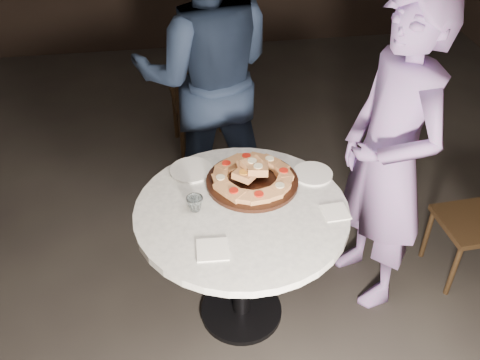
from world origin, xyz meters
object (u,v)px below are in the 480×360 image
Objects in this scene: serving_board at (252,182)px; diner_teal at (389,161)px; table at (242,230)px; focaccia_pile at (252,175)px; chair_far at (203,92)px; diner_navy at (207,75)px; water_glass at (195,204)px.

diner_teal reaches higher than serving_board.
serving_board reaches higher than table.
chair_far is at bearing 95.17° from focaccia_pile.
diner_navy reaches higher than focaccia_pile.
focaccia_pile is at bearing 104.17° from diner_navy.
diner_teal is at bearing 9.30° from table.
diner_teal is (0.81, -0.93, -0.06)m from diner_navy.
serving_board is at bearing 89.95° from chair_far.
diner_navy is at bearing 98.81° from focaccia_pile.
water_glass is 0.98m from diner_teal.
table is 0.66× the size of diner_navy.
water_glass reaches higher than table.
water_glass is at bearing -151.82° from serving_board.
table is 15.64× the size of water_glass.
table is 3.05× the size of focaccia_pile.
table is 0.28m from water_glass.
focaccia_pile is 0.23× the size of diner_teal.
focaccia_pile is 0.89m from diner_navy.
diner_teal is at bearing 136.19° from diner_navy.
focaccia_pile is at bearing 28.48° from water_glass.
serving_board is at bearing -94.26° from focaccia_pile.
serving_board is at bearing 104.14° from diner_navy.
table is 0.80m from diner_teal.
table is 1.34× the size of chair_far.
serving_board is 5.81× the size of water_glass.
focaccia_pile reaches higher than serving_board.
focaccia_pile is (0.00, 0.00, 0.04)m from serving_board.
diner_navy reaches higher than diner_teal.
diner_teal is at bearing -4.95° from serving_board.
water_glass is at bearing -151.52° from focaccia_pile.
diner_navy is (-0.01, -0.53, 0.40)m from chair_far.
diner_teal is (0.97, 0.10, 0.07)m from water_glass.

